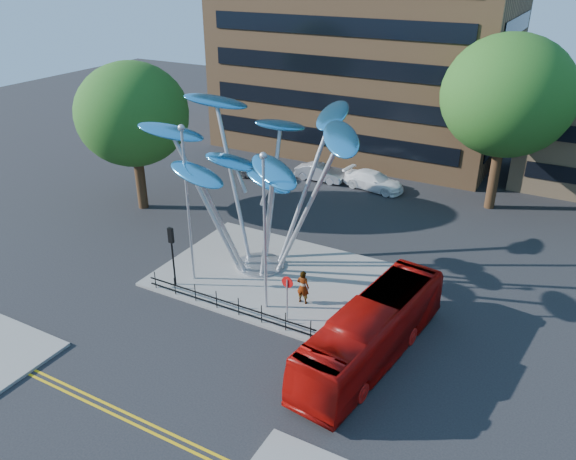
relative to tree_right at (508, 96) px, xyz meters
The scene contains 17 objects.
ground 24.75m from the tree_right, 109.98° to the right, with size 120.00×120.00×0.00m, color black.
traffic_island 20.01m from the tree_right, 119.36° to the right, with size 12.00×9.00×0.15m, color slate.
double_yellow_near 30.21m from the tree_right, 105.95° to the right, with size 40.00×0.12×0.01m, color gold.
double_yellow_far 30.49m from the tree_right, 105.78° to the right, with size 40.00×0.12×0.01m, color gold.
tree_right is the anchor object (origin of this frame).
tree_left 25.09m from the tree_right, 151.39° to the right, with size 7.60×7.60×10.32m.
leaf_sculpture 18.37m from the tree_right, 123.31° to the right, with size 12.72×9.54×9.51m.
street_lamp_left 22.49m from the tree_right, 124.05° to the right, with size 0.36×0.36×8.80m.
street_lamp_right 20.64m from the tree_right, 111.54° to the right, with size 0.36×0.36×8.30m.
traffic_light_island 24.06m from the tree_right, 123.69° to the right, with size 0.28×0.18×3.42m.
no_entry_sign_island 21.31m from the tree_right, 107.12° to the right, with size 0.60×0.10×2.45m.
pedestrian_railing_front 23.43m from the tree_right, 113.91° to the right, with size 10.00×0.06×1.00m.
red_bus 21.17m from the tree_right, 93.99° to the right, with size 2.39×10.22×2.85m, color #930A06.
pedestrian 19.99m from the tree_right, 108.79° to the right, with size 0.68×0.45×1.86m, color gray.
parked_car_left 19.32m from the tree_right, behind, with size 1.71×4.25×1.45m, color #3F4147.
parked_car_mid 15.09m from the tree_right, behind, with size 1.41×4.03×1.33m, color #B8BAC1.
parked_car_right 11.35m from the tree_right, behind, with size 1.96×4.82×1.40m, color white.
Camera 1 is at (13.11, -17.70, 16.37)m, focal length 35.00 mm.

